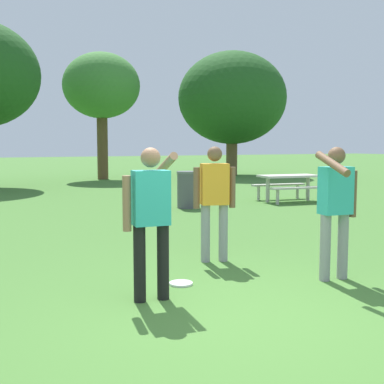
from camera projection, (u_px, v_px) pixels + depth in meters
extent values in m
plane|color=#447530|center=(241.00, 318.00, 4.80)|extent=(120.00, 120.00, 0.00)
cylinder|color=gray|center=(343.00, 246.00, 6.19)|extent=(0.13, 0.13, 0.82)
cylinder|color=gray|center=(325.00, 248.00, 6.10)|extent=(0.13, 0.13, 0.82)
cube|color=#33B2AD|center=(336.00, 190.00, 6.08)|extent=(0.40, 0.26, 0.58)
sphere|color=brown|center=(337.00, 156.00, 6.04)|extent=(0.21, 0.21, 0.21)
cylinder|color=brown|center=(353.00, 194.00, 6.17)|extent=(0.09, 0.09, 0.58)
cylinder|color=brown|center=(332.00, 164.00, 5.70)|extent=(0.14, 0.58, 0.28)
cylinder|color=black|center=(140.00, 264.00, 5.28)|extent=(0.13, 0.13, 0.82)
cylinder|color=black|center=(163.00, 262.00, 5.37)|extent=(0.13, 0.13, 0.82)
cube|color=#33B2AD|center=(151.00, 198.00, 5.26)|extent=(0.40, 0.26, 0.58)
sphere|color=#9E7051|center=(151.00, 157.00, 5.22)|extent=(0.21, 0.21, 0.21)
cylinder|color=#9E7051|center=(127.00, 204.00, 5.17)|extent=(0.09, 0.09, 0.58)
cylinder|color=#9E7051|center=(166.00, 164.00, 5.57)|extent=(0.14, 0.58, 0.28)
cylinder|color=gray|center=(223.00, 233.00, 7.12)|extent=(0.13, 0.13, 0.82)
cylinder|color=gray|center=(205.00, 233.00, 7.07)|extent=(0.13, 0.13, 0.82)
cube|color=orange|center=(215.00, 184.00, 7.03)|extent=(0.42, 0.31, 0.58)
sphere|color=brown|center=(215.00, 154.00, 6.99)|extent=(0.21, 0.21, 0.21)
cylinder|color=brown|center=(232.00, 187.00, 7.08)|extent=(0.09, 0.09, 0.58)
cylinder|color=brown|center=(197.00, 188.00, 6.98)|extent=(0.09, 0.09, 0.58)
cylinder|color=white|center=(181.00, 283.00, 5.96)|extent=(0.28, 0.28, 0.03)
cube|color=beige|center=(288.00, 176.00, 14.48)|extent=(1.78, 0.96, 0.06)
cube|color=#B6B2A8|center=(299.00, 188.00, 13.96)|extent=(1.72, 0.46, 0.05)
cube|color=#B6B2A8|center=(278.00, 185.00, 15.05)|extent=(1.72, 0.46, 0.05)
cylinder|color=#B6B2A8|center=(268.00, 190.00, 14.30)|extent=(0.11, 0.11, 0.71)
cylinder|color=#B6B2A8|center=(278.00, 197.00, 13.77)|extent=(0.09, 0.09, 0.41)
cylinder|color=#B6B2A8|center=(258.00, 193.00, 14.86)|extent=(0.09, 0.09, 0.41)
cylinder|color=#B6B2A8|center=(308.00, 189.00, 14.73)|extent=(0.11, 0.11, 0.71)
cylinder|color=#B6B2A8|center=(319.00, 195.00, 14.20)|extent=(0.09, 0.09, 0.41)
cylinder|color=#B6B2A8|center=(297.00, 192.00, 15.29)|extent=(0.09, 0.09, 0.41)
cylinder|color=#515156|center=(188.00, 191.00, 13.02)|extent=(0.56, 0.56, 0.90)
cylinder|color=slate|center=(188.00, 172.00, 12.97)|extent=(0.59, 0.59, 0.06)
cylinder|color=brown|center=(102.00, 143.00, 23.46)|extent=(0.50, 0.50, 3.39)
ellipsoid|color=#3D7A33|center=(101.00, 85.00, 23.20)|extent=(3.59, 3.59, 3.05)
cylinder|color=brown|center=(232.00, 152.00, 26.29)|extent=(0.59, 0.59, 2.50)
ellipsoid|color=#21511E|center=(232.00, 98.00, 26.02)|extent=(5.64, 5.64, 4.79)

